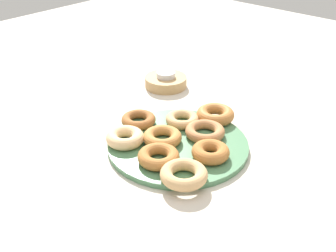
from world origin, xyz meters
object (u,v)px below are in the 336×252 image
object	(u,v)px
donut_2	(211,152)
donut_8	(216,115)
tealight	(166,74)
donut_1	(205,131)
donut_4	(159,157)
donut_6	(182,119)
donut_7	(184,174)
donut_5	(125,138)
donut_3	(162,137)
candle_holder	(166,82)
donut_plate	(178,145)
donut_0	(140,119)

from	to	relation	value
donut_2	donut_8	bearing A→B (deg)	32.91
donut_8	tealight	size ratio (longest dim) A/B	1.70
donut_1	donut_4	xyz separation A→B (m)	(-0.15, 0.01, 0.00)
donut_6	donut_7	size ratio (longest dim) A/B	0.85
donut_2	donut_6	world-z (taller)	donut_2
donut_1	donut_5	distance (m)	0.18
donut_3	donut_6	world-z (taller)	donut_3
donut_1	donut_6	world-z (taller)	same
donut_6	candle_holder	xyz separation A→B (m)	(0.15, 0.19, -0.01)
donut_plate	donut_2	size ratio (longest dim) A/B	3.91
donut_3	tealight	xyz separation A→B (m)	(0.24, 0.21, 0.01)
donut_plate	donut_8	world-z (taller)	donut_8
donut_4	donut_8	xyz separation A→B (m)	(0.22, 0.02, 0.00)
donut_2	donut_3	xyz separation A→B (m)	(-0.02, 0.12, -0.00)
donut_6	candle_holder	distance (m)	0.24
donut_0	donut_6	size ratio (longest dim) A/B	1.03
donut_plate	donut_7	distance (m)	0.14
donut_0	donut_4	distance (m)	0.17
donut_4	candle_holder	world-z (taller)	donut_4
donut_3	donut_5	size ratio (longest dim) A/B	1.02
candle_holder	donut_2	bearing A→B (deg)	-124.04
donut_1	donut_5	bearing A→B (deg)	141.31
donut_2	donut_6	bearing A→B (deg)	63.13
donut_7	donut_6	bearing A→B (deg)	40.96
donut_5	donut_6	world-z (taller)	donut_5
tealight	donut_3	bearing A→B (deg)	-139.26
donut_2	donut_4	size ratio (longest dim) A/B	0.92
donut_plate	candle_holder	xyz separation A→B (m)	(0.22, 0.24, 0.01)
donut_6	donut_2	bearing A→B (deg)	-116.87
donut_plate	donut_3	size ratio (longest dim) A/B	3.63
donut_2	donut_6	xyz separation A→B (m)	(0.07, 0.14, -0.00)
donut_0	donut_2	xyz separation A→B (m)	(-0.00, -0.21, 0.00)
donut_2	donut_8	size ratio (longest dim) A/B	0.87
donut_8	donut_5	bearing A→B (deg)	158.39
donut_5	donut_7	bearing A→B (deg)	-95.16
donut_1	candle_holder	size ratio (longest dim) A/B	0.75
donut_0	donut_6	xyz separation A→B (m)	(0.07, -0.08, 0.00)
donut_plate	candle_holder	distance (m)	0.32
donut_plate	donut_2	xyz separation A→B (m)	(0.00, -0.09, 0.02)
donut_2	donut_1	bearing A→B (deg)	45.75
candle_holder	tealight	bearing A→B (deg)	45.00
donut_2	donut_4	xyz separation A→B (m)	(-0.09, 0.07, -0.00)
donut_0	donut_6	distance (m)	0.10
donut_plate	donut_2	bearing A→B (deg)	-89.06
donut_plate	donut_5	bearing A→B (deg)	132.95
donut_0	donut_4	size ratio (longest dim) A/B	0.94
donut_3	donut_6	size ratio (longest dim) A/B	1.09
donut_plate	donut_4	distance (m)	0.09
donut_8	donut_0	bearing A→B (deg)	137.15
donut_7	donut_8	distance (m)	0.25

